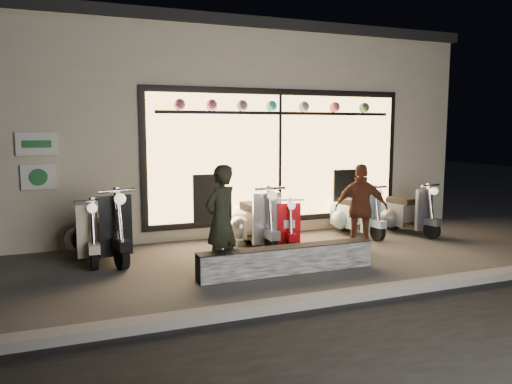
% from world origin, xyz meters
% --- Properties ---
extents(ground, '(40.00, 40.00, 0.00)m').
position_xyz_m(ground, '(0.00, 0.00, 0.00)').
color(ground, '#383533').
rests_on(ground, ground).
extents(kerb, '(40.00, 0.25, 0.12)m').
position_xyz_m(kerb, '(0.00, -2.00, 0.06)').
color(kerb, slate).
rests_on(kerb, ground).
extents(shop_building, '(10.20, 6.23, 4.20)m').
position_xyz_m(shop_building, '(0.00, 4.98, 2.10)').
color(shop_building, beige).
rests_on(shop_building, ground).
extents(graffiti_barrier, '(2.69, 0.28, 0.40)m').
position_xyz_m(graffiti_barrier, '(-0.23, -0.65, 0.20)').
color(graffiti_barrier, black).
rests_on(graffiti_barrier, ground).
extents(scooter_silver, '(0.49, 1.52, 1.09)m').
position_xyz_m(scooter_silver, '(-0.05, 1.14, 0.44)').
color(scooter_silver, black).
rests_on(scooter_silver, ground).
extents(scooter_red, '(0.56, 1.26, 0.90)m').
position_xyz_m(scooter_red, '(0.43, 0.96, 0.36)').
color(scooter_red, black).
rests_on(scooter_red, ground).
extents(scooter_black, '(0.79, 1.63, 1.16)m').
position_xyz_m(scooter_black, '(-2.68, 1.22, 0.47)').
color(scooter_black, black).
rests_on(scooter_black, ground).
extents(scooter_cream, '(0.46, 1.41, 1.01)m').
position_xyz_m(scooter_cream, '(-2.85, 1.28, 0.41)').
color(scooter_cream, black).
rests_on(scooter_cream, ground).
extents(scooter_blue, '(0.56, 1.39, 0.99)m').
position_xyz_m(scooter_blue, '(2.16, 1.35, 0.40)').
color(scooter_blue, black).
rests_on(scooter_blue, ground).
extents(scooter_grey, '(0.65, 1.40, 1.00)m').
position_xyz_m(scooter_grey, '(3.18, 1.13, 0.40)').
color(scooter_grey, black).
rests_on(scooter_grey, ground).
extents(man, '(0.69, 0.61, 1.60)m').
position_xyz_m(man, '(-1.13, -0.34, 0.80)').
color(man, black).
rests_on(man, ground).
extents(woman, '(0.95, 0.77, 1.51)m').
position_xyz_m(woman, '(1.46, 0.01, 0.76)').
color(woman, brown).
rests_on(woman, ground).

